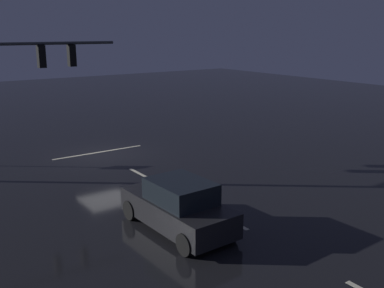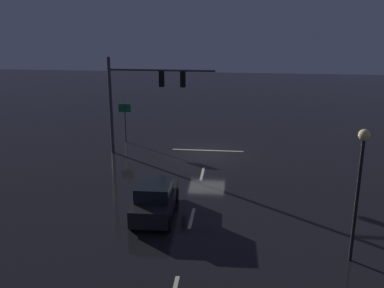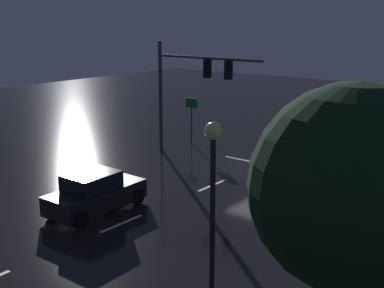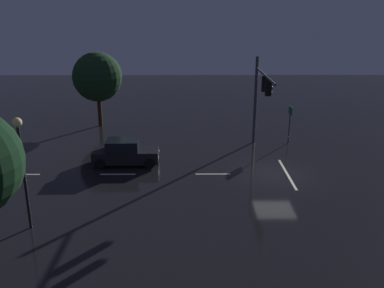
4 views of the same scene
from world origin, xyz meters
The scene contains 9 objects.
ground_plane centered at (0.00, 0.00, 0.00)m, with size 80.00×80.00×0.00m, color black.
traffic_signal_assembly centered at (4.25, 0.50, 4.46)m, with size 7.12×0.47×6.59m.
lane_dash_far centered at (0.00, 4.00, 0.00)m, with size 2.20×0.16×0.01m, color beige.
lane_dash_mid centered at (0.00, 10.00, 0.00)m, with size 2.20×0.16×0.01m, color beige.
stop_bar centered at (0.00, -0.68, 0.00)m, with size 5.00×0.16×0.01m, color beige.
car_approaching centered at (1.82, 9.75, 0.80)m, with size 2.01×4.41×1.70m.
street_lamp_left_kerb centered at (-6.69, 13.06, 3.76)m, with size 0.44×0.44×5.43m.
route_sign centered at (6.26, -2.13, 2.12)m, with size 0.90×0.09×2.94m.
tree_left_near centered at (-10.40, 13.55, 4.68)m, with size 4.10×4.10×6.75m.
Camera 3 is at (-13.70, 22.58, 7.84)m, focal length 46.97 mm.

